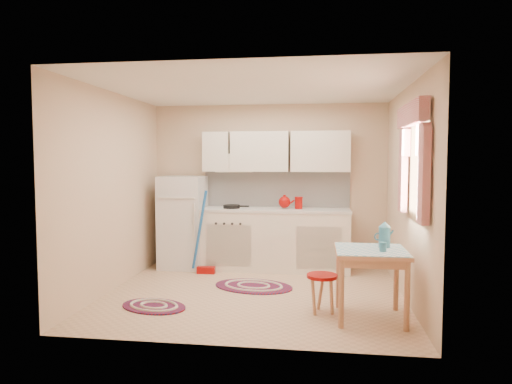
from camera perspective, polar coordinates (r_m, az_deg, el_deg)
room_shell at (r=5.73m, az=1.61°, el=3.54°), size 3.64×3.60×2.52m
fridge at (r=7.07m, az=-9.12°, el=-3.71°), size 0.65×0.60×1.40m
broom at (r=6.63m, az=-6.30°, el=-5.06°), size 0.28×0.13×1.20m
base_cabinets at (r=6.89m, az=2.18°, el=-6.05°), size 2.25×0.60×0.88m
countertop at (r=6.83m, az=2.19°, el=-2.24°), size 2.27×0.62×0.04m
frying_pan at (r=6.86m, az=-3.08°, el=-1.84°), size 0.28×0.28×0.05m
red_kettle at (r=6.80m, az=3.59°, el=-1.27°), size 0.23×0.22×0.20m
red_canister at (r=6.79m, az=5.36°, el=-1.44°), size 0.13×0.13×0.16m
table at (r=4.95m, az=14.10°, el=-11.14°), size 0.72×0.72×0.72m
stool at (r=5.06m, az=8.24°, el=-12.47°), size 0.36×0.36×0.42m
coffee_pot at (r=4.98m, az=15.77°, el=-5.09°), size 0.17×0.15×0.30m
mug at (r=4.77m, az=15.58°, el=-6.67°), size 0.09×0.09×0.10m
rug_center at (r=6.04m, az=-0.31°, el=-11.70°), size 1.15×0.88×0.02m
rug_left at (r=5.38m, az=-12.66°, el=-13.77°), size 0.90×0.73×0.02m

